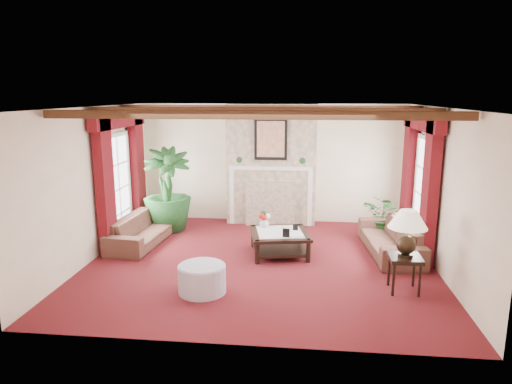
# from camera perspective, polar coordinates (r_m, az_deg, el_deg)

# --- Properties ---
(floor) EXTENTS (6.00, 6.00, 0.00)m
(floor) POSITION_cam_1_polar(r_m,az_deg,el_deg) (8.18, 0.54, -8.72)
(floor) COLOR #420B11
(floor) RESTS_ON ground
(ceiling) EXTENTS (6.00, 6.00, 0.00)m
(ceiling) POSITION_cam_1_polar(r_m,az_deg,el_deg) (7.65, 0.58, 10.53)
(ceiling) COLOR white
(ceiling) RESTS_ON floor
(back_wall) EXTENTS (6.00, 0.02, 2.70)m
(back_wall) POSITION_cam_1_polar(r_m,az_deg,el_deg) (10.50, 2.01, 3.59)
(back_wall) COLOR beige
(back_wall) RESTS_ON ground
(left_wall) EXTENTS (0.02, 5.50, 2.70)m
(left_wall) POSITION_cam_1_polar(r_m,az_deg,el_deg) (8.62, -19.71, 0.97)
(left_wall) COLOR beige
(left_wall) RESTS_ON ground
(right_wall) EXTENTS (0.02, 5.50, 2.70)m
(right_wall) POSITION_cam_1_polar(r_m,az_deg,el_deg) (8.09, 22.21, 0.08)
(right_wall) COLOR beige
(right_wall) RESTS_ON ground
(ceiling_beams) EXTENTS (6.00, 3.00, 0.12)m
(ceiling_beams) POSITION_cam_1_polar(r_m,az_deg,el_deg) (7.65, 0.58, 10.09)
(ceiling_beams) COLOR #361E11
(ceiling_beams) RESTS_ON ceiling
(fireplace) EXTENTS (2.00, 0.52, 2.70)m
(fireplace) POSITION_cam_1_polar(r_m,az_deg,el_deg) (10.19, 1.98, 10.95)
(fireplace) COLOR tan
(fireplace) RESTS_ON ground
(french_door_left) EXTENTS (0.10, 1.10, 2.16)m
(french_door_left) POSITION_cam_1_polar(r_m,az_deg,el_deg) (9.40, -17.27, 6.83)
(french_door_left) COLOR white
(french_door_left) RESTS_ON ground
(french_door_right) EXTENTS (0.10, 1.10, 2.16)m
(french_door_right) POSITION_cam_1_polar(r_m,az_deg,el_deg) (8.93, 20.69, 6.33)
(french_door_right) COLOR white
(french_door_right) RESTS_ON ground
(curtains_left) EXTENTS (0.20, 2.40, 2.55)m
(curtains_left) POSITION_cam_1_polar(r_m,az_deg,el_deg) (9.33, -16.80, 9.41)
(curtains_left) COLOR #47090E
(curtains_left) RESTS_ON ground
(curtains_right) EXTENTS (0.20, 2.40, 2.55)m
(curtains_right) POSITION_cam_1_polar(r_m,az_deg,el_deg) (8.87, 20.20, 9.06)
(curtains_right) COLOR #47090E
(curtains_right) RESTS_ON ground
(sofa_left) EXTENTS (2.01, 0.87, 0.75)m
(sofa_left) POSITION_cam_1_polar(r_m,az_deg,el_deg) (9.32, -14.06, -4.04)
(sofa_left) COLOR #330E1B
(sofa_left) RESTS_ON ground
(sofa_right) EXTENTS (2.14, 0.93, 0.80)m
(sofa_right) POSITION_cam_1_polar(r_m,az_deg,el_deg) (8.84, 16.47, -4.89)
(sofa_right) COLOR #330E1B
(sofa_right) RESTS_ON ground
(potted_palm) EXTENTS (2.30, 2.52, 1.01)m
(potted_palm) POSITION_cam_1_polar(r_m,az_deg,el_deg) (10.06, -10.95, -1.92)
(potted_palm) COLOR black
(potted_palm) RESTS_ON ground
(small_plant) EXTENTS (1.71, 1.71, 0.71)m
(small_plant) POSITION_cam_1_polar(r_m,az_deg,el_deg) (9.77, 15.67, -3.51)
(small_plant) COLOR black
(small_plant) RESTS_ON ground
(coffee_table) EXTENTS (1.21, 1.21, 0.43)m
(coffee_table) POSITION_cam_1_polar(r_m,az_deg,el_deg) (8.50, 2.95, -6.40)
(coffee_table) COLOR black
(coffee_table) RESTS_ON ground
(side_table) EXTENTS (0.55, 0.55, 0.55)m
(side_table) POSITION_cam_1_polar(r_m,az_deg,el_deg) (7.30, 18.01, -9.67)
(side_table) COLOR black
(side_table) RESTS_ON ground
(ottoman) EXTENTS (0.72, 0.72, 0.42)m
(ottoman) POSITION_cam_1_polar(r_m,az_deg,el_deg) (6.99, -6.76, -10.73)
(ottoman) COLOR #ABA5BC
(ottoman) RESTS_ON ground
(table_lamp) EXTENTS (0.57, 0.57, 0.73)m
(table_lamp) POSITION_cam_1_polar(r_m,az_deg,el_deg) (7.10, 18.35, -4.86)
(table_lamp) COLOR black
(table_lamp) RESTS_ON side_table
(flower_vase) EXTENTS (0.29, 0.29, 0.18)m
(flower_vase) POSITION_cam_1_polar(r_m,az_deg,el_deg) (8.71, 1.03, -3.85)
(flower_vase) COLOR silver
(flower_vase) RESTS_ON coffee_table
(book) EXTENTS (0.24, 0.16, 0.31)m
(book) POSITION_cam_1_polar(r_m,az_deg,el_deg) (8.21, 4.20, -4.39)
(book) COLOR black
(book) RESTS_ON coffee_table
(photo_frame_a) EXTENTS (0.13, 0.05, 0.17)m
(photo_frame_a) POSITION_cam_1_polar(r_m,az_deg,el_deg) (8.10, 3.78, -5.15)
(photo_frame_a) COLOR black
(photo_frame_a) RESTS_ON coffee_table
(photo_frame_b) EXTENTS (0.10, 0.03, 0.13)m
(photo_frame_b) POSITION_cam_1_polar(r_m,az_deg,el_deg) (8.52, 4.95, -4.43)
(photo_frame_b) COLOR black
(photo_frame_b) RESTS_ON coffee_table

